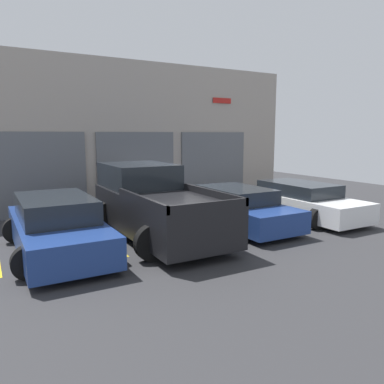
{
  "coord_description": "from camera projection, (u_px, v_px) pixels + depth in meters",
  "views": [
    {
      "loc": [
        -5.35,
        -10.52,
        2.78
      ],
      "look_at": [
        0.0,
        -0.99,
        1.1
      ],
      "focal_mm": 35.0,
      "sensor_mm": 36.0,
      "label": 1
    }
  ],
  "objects": [
    {
      "name": "sedan_side",
      "position": [
        237.0,
        208.0,
        11.35
      ],
      "size": [
        2.2,
        4.22,
        1.19
      ],
      "color": "navy",
      "rests_on": "ground"
    },
    {
      "name": "ground_plane",
      "position": [
        177.0,
        222.0,
        12.07
      ],
      "size": [
        28.0,
        28.0,
        0.0
      ],
      "primitive_type": "plane",
      "color": "#2D2D30"
    },
    {
      "name": "parking_stripe_left",
      "position": [
        112.0,
        245.0,
        9.52
      ],
      "size": [
        0.12,
        2.2,
        0.01
      ],
      "primitive_type": "cube",
      "color": "gold",
      "rests_on": "ground"
    },
    {
      "name": "van_right",
      "position": [
        57.0,
        227.0,
        8.82
      ],
      "size": [
        2.24,
        4.61,
        1.34
      ],
      "color": "navy",
      "rests_on": "ground"
    },
    {
      "name": "sedan_white",
      "position": [
        300.0,
        201.0,
        12.62
      ],
      "size": [
        2.16,
        4.62,
        1.18
      ],
      "color": "white",
      "rests_on": "ground"
    },
    {
      "name": "parking_stripe_right",
      "position": [
        270.0,
        222.0,
        12.05
      ],
      "size": [
        0.12,
        2.2,
        0.01
      ],
      "primitive_type": "cube",
      "color": "gold",
      "rests_on": "ground"
    },
    {
      "name": "parking_stripe_far_right",
      "position": [
        327.0,
        213.0,
        13.32
      ],
      "size": [
        0.12,
        2.2,
        0.01
      ],
      "primitive_type": "cube",
      "color": "gold",
      "rests_on": "ground"
    },
    {
      "name": "parking_stripe_centre",
      "position": [
        200.0,
        232.0,
        10.79
      ],
      "size": [
        0.12,
        2.2,
        0.01
      ],
      "primitive_type": "cube",
      "color": "gold",
      "rests_on": "ground"
    },
    {
      "name": "pickup_truck",
      "position": [
        154.0,
        204.0,
        10.27
      ],
      "size": [
        2.6,
        5.2,
        1.92
      ],
      "color": "black",
      "rests_on": "ground"
    },
    {
      "name": "shophouse_building",
      "position": [
        138.0,
        137.0,
        14.49
      ],
      "size": [
        13.36,
        0.68,
        5.51
      ],
      "color": "#9E9389",
      "rests_on": "ground"
    }
  ]
}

